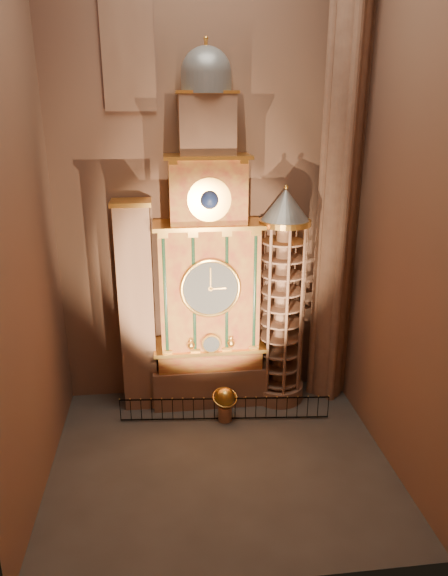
{
  "coord_description": "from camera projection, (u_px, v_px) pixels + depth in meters",
  "views": [
    {
      "loc": [
        -1.97,
        -17.89,
        14.0
      ],
      "look_at": [
        0.5,
        3.0,
        6.64
      ],
      "focal_mm": 32.0,
      "sensor_mm": 36.0,
      "label": 1
    }
  ],
  "objects": [
    {
      "name": "stair_turret",
      "position": [
        282.0,
        301.0,
        24.67
      ],
      "size": [
        2.5,
        2.5,
        10.8
      ],
      "color": "#8C634C",
      "rests_on": "floor"
    },
    {
      "name": "gothic_pier",
      "position": [
        341.0,
        179.0,
        23.35
      ],
      "size": [
        2.04,
        2.04,
        22.0
      ],
      "color": "#8C634C",
      "rests_on": "floor"
    },
    {
      "name": "wall_left",
      "position": [
        13.0,
        203.0,
        17.21
      ],
      "size": [
        0.0,
        22.0,
        22.0
      ],
      "primitive_type": "plane",
      "rotation": [
        1.57,
        0.0,
        1.57
      ],
      "color": "brown",
      "rests_on": "floor"
    },
    {
      "name": "floor",
      "position": [
        221.0,
        460.0,
        21.61
      ],
      "size": [
        14.0,
        14.0,
        0.0
      ],
      "primitive_type": "plane",
      "color": "#383330",
      "rests_on": "ground"
    },
    {
      "name": "iron_railing",
      "position": [
        225.0,
        409.0,
        24.19
      ],
      "size": [
        9.79,
        0.93,
        1.14
      ],
      "color": "black",
      "rests_on": "floor"
    },
    {
      "name": "wall_back",
      "position": [
        206.0,
        178.0,
        23.61
      ],
      "size": [
        22.0,
        0.0,
        22.0
      ],
      "primitive_type": "plane",
      "rotation": [
        1.57,
        0.0,
        0.0
      ],
      "color": "brown",
      "rests_on": "floor"
    },
    {
      "name": "portrait_tower",
      "position": [
        137.0,
        307.0,
        24.21
      ],
      "size": [
        1.8,
        1.6,
        10.2
      ],
      "color": "#8C634C",
      "rests_on": "floor"
    },
    {
      "name": "astronomical_clock",
      "position": [
        208.0,
        274.0,
        24.06
      ],
      "size": [
        5.6,
        2.41,
        16.7
      ],
      "color": "#8C634C",
      "rests_on": "floor"
    },
    {
      "name": "wall_right",
      "position": [
        410.0,
        196.0,
        18.76
      ],
      "size": [
        0.0,
        22.0,
        22.0
      ],
      "primitive_type": "plane",
      "rotation": [
        1.57,
        0.0,
        -1.57
      ],
      "color": "brown",
      "rests_on": "floor"
    },
    {
      "name": "stained_glass_window",
      "position": [
        128.0,
        45.0,
        21.36
      ],
      "size": [
        2.2,
        0.14,
        5.2
      ],
      "color": "navy",
      "rests_on": "wall_back"
    },
    {
      "name": "celestial_globe",
      "position": [
        225.0,
        401.0,
        24.08
      ],
      "size": [
        1.38,
        1.33,
        1.71
      ],
      "color": "#8C634C",
      "rests_on": "floor"
    }
  ]
}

